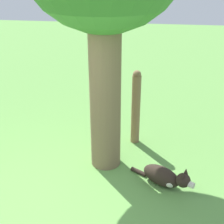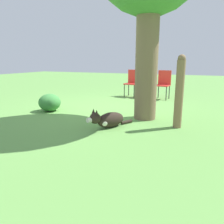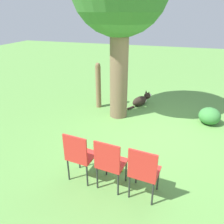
{
  "view_description": "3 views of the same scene",
  "coord_description": "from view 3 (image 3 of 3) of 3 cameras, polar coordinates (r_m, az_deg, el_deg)",
  "views": [
    {
      "loc": [
        1.41,
        -3.34,
        3.03
      ],
      "look_at": [
        0.76,
        1.04,
        0.93
      ],
      "focal_mm": 50.0,
      "sensor_mm": 36.0,
      "label": 1
    },
    {
      "loc": [
        5.38,
        2.22,
        1.3
      ],
      "look_at": [
        1.69,
        0.65,
        0.34
      ],
      "focal_mm": 35.0,
      "sensor_mm": 36.0,
      "label": 2
    },
    {
      "loc": [
        -4.86,
        -0.54,
        2.77
      ],
      "look_at": [
        -0.6,
        0.81,
        0.69
      ],
      "focal_mm": 35.0,
      "sensor_mm": 36.0,
      "label": 3
    }
  ],
  "objects": [
    {
      "name": "red_chair_0",
      "position": [
        3.5,
        8.27,
        -14.78
      ],
      "size": [
        0.47,
        0.48,
        0.95
      ],
      "rotation": [
        0.0,
        0.0,
        -0.11
      ],
      "color": "red",
      "rests_on": "ground_plane"
    },
    {
      "name": "ground_plane",
      "position": [
        5.62,
        9.83,
        -5.01
      ],
      "size": [
        30.0,
        30.0,
        0.0
      ],
      "primitive_type": "plane",
      "color": "#609947"
    },
    {
      "name": "red_chair_1",
      "position": [
        3.62,
        -0.59,
        -12.83
      ],
      "size": [
        0.47,
        0.48,
        0.95
      ],
      "rotation": [
        0.0,
        0.0,
        -0.11
      ],
      "color": "red",
      "rests_on": "ground_plane"
    },
    {
      "name": "fence_post",
      "position": [
        6.7,
        -3.59,
        6.95
      ],
      "size": [
        0.16,
        0.16,
        1.4
      ],
      "color": "#846647",
      "rests_on": "ground_plane"
    },
    {
      "name": "red_chair_2",
      "position": [
        3.83,
        -8.55,
        -10.81
      ],
      "size": [
        0.47,
        0.48,
        0.95
      ],
      "rotation": [
        0.0,
        0.0,
        -0.11
      ],
      "color": "red",
      "rests_on": "ground_plane"
    },
    {
      "name": "dog",
      "position": [
        7.08,
        7.65,
        3.08
      ],
      "size": [
        0.96,
        0.64,
        0.41
      ],
      "rotation": [
        0.0,
        0.0,
        5.74
      ],
      "color": "#2D231C",
      "rests_on": "ground_plane"
    },
    {
      "name": "tennis_ball",
      "position": [
        4.28,
        2.5,
        -14.84
      ],
      "size": [
        0.07,
        0.07,
        0.07
      ],
      "color": "#CCE033",
      "rests_on": "ground_plane"
    },
    {
      "name": "low_shrub",
      "position": [
        6.37,
        24.12,
        -0.94
      ],
      "size": [
        0.56,
        0.56,
        0.45
      ],
      "color": "#3D843D",
      "rests_on": "ground_plane"
    }
  ]
}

